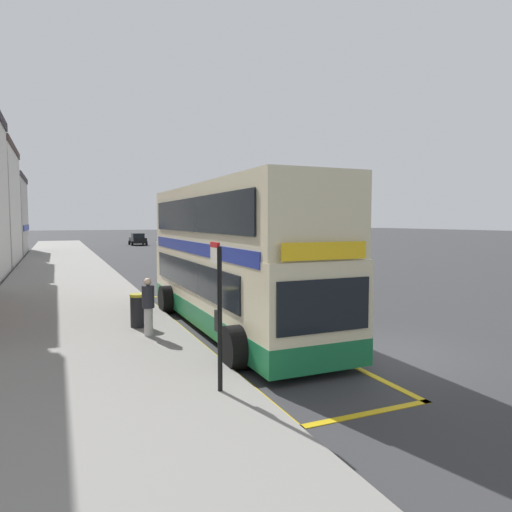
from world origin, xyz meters
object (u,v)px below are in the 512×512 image
at_px(pedestrian_waiting_near_sign, 148,305).
at_px(bus_stop_sign, 218,304).
at_px(double_decker_bus, 231,262).
at_px(litter_bin, 139,310).
at_px(parked_car_black_distant, 138,239).

bearing_deg(pedestrian_waiting_near_sign, bus_stop_sign, -84.27).
xyz_separation_m(double_decker_bus, pedestrian_waiting_near_sign, (-2.67, -0.58, -1.05)).
height_order(pedestrian_waiting_near_sign, litter_bin, pedestrian_waiting_near_sign).
relative_size(double_decker_bus, bus_stop_sign, 3.88).
distance_m(double_decker_bus, pedestrian_waiting_near_sign, 2.93).
distance_m(pedestrian_waiting_near_sign, litter_bin, 1.26).
bearing_deg(pedestrian_waiting_near_sign, litter_bin, 93.58).
bearing_deg(litter_bin, parked_car_black_distant, 80.91).
height_order(double_decker_bus, parked_car_black_distant, double_decker_bus).
bearing_deg(double_decker_bus, parked_car_black_distant, 84.10).
distance_m(parked_car_black_distant, litter_bin, 50.26).
distance_m(double_decker_bus, litter_bin, 3.15).
bearing_deg(double_decker_bus, litter_bin, 167.33).
height_order(parked_car_black_distant, litter_bin, parked_car_black_distant).
distance_m(bus_stop_sign, pedestrian_waiting_near_sign, 4.72).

